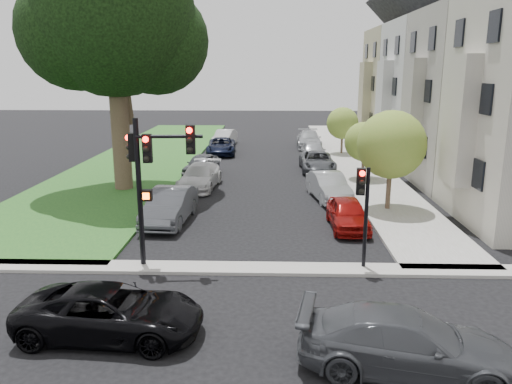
{
  "coord_description": "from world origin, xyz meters",
  "views": [
    {
      "loc": [
        0.57,
        -13.77,
        6.62
      ],
      "look_at": [
        0.0,
        5.0,
        2.0
      ],
      "focal_mm": 35.0,
      "sensor_mm": 36.0,
      "label": 1
    }
  ],
  "objects_px": {
    "small_tree_c": "(343,123)",
    "car_parked_6": "(200,176)",
    "car_parked_0": "(348,214)",
    "car_parked_9": "(225,138)",
    "car_parked_8": "(221,146)",
    "small_tree_b": "(364,142)",
    "eucalyptus": "(112,14)",
    "small_tree_a": "(391,145)",
    "traffic_signal_main": "(150,166)",
    "car_cross_near": "(111,312)",
    "car_parked_1": "(329,186)",
    "traffic_signal_secondary": "(363,199)",
    "car_parked_5": "(170,206)",
    "car_parked_7": "(201,164)",
    "car_parked_3": "(313,152)",
    "car_parked_4": "(309,139)",
    "car_cross_far": "(407,342)",
    "car_parked_2": "(317,162)"
  },
  "relations": [
    {
      "from": "car_parked_1",
      "to": "car_parked_5",
      "type": "relative_size",
      "value": 0.93
    },
    {
      "from": "small_tree_a",
      "to": "car_parked_0",
      "type": "xyz_separation_m",
      "value": [
        -2.34,
        -2.84,
        -2.55
      ]
    },
    {
      "from": "small_tree_b",
      "to": "small_tree_c",
      "type": "xyz_separation_m",
      "value": [
        0.0,
        9.44,
        0.13
      ]
    },
    {
      "from": "car_parked_0",
      "to": "car_parked_7",
      "type": "distance_m",
      "value": 13.53
    },
    {
      "from": "small_tree_c",
      "to": "car_parked_4",
      "type": "relative_size",
      "value": 0.75
    },
    {
      "from": "car_parked_1",
      "to": "car_parked_8",
      "type": "distance_m",
      "value": 15.79
    },
    {
      "from": "small_tree_b",
      "to": "car_parked_0",
      "type": "xyz_separation_m",
      "value": [
        -2.34,
        -9.69,
        -1.73
      ]
    },
    {
      "from": "car_cross_near",
      "to": "car_parked_5",
      "type": "relative_size",
      "value": 1.01
    },
    {
      "from": "car_parked_1",
      "to": "car_parked_8",
      "type": "height_order",
      "value": "car_parked_1"
    },
    {
      "from": "traffic_signal_main",
      "to": "car_cross_near",
      "type": "relative_size",
      "value": 1.09
    },
    {
      "from": "car_parked_0",
      "to": "car_parked_4",
      "type": "xyz_separation_m",
      "value": [
        -0.0,
        22.78,
        0.07
      ]
    },
    {
      "from": "eucalyptus",
      "to": "car_parked_1",
      "type": "bearing_deg",
      "value": -8.89
    },
    {
      "from": "car_parked_0",
      "to": "car_parked_8",
      "type": "distance_m",
      "value": 20.36
    },
    {
      "from": "small_tree_a",
      "to": "car_parked_9",
      "type": "relative_size",
      "value": 1.15
    },
    {
      "from": "car_parked_0",
      "to": "small_tree_c",
      "type": "bearing_deg",
      "value": 81.82
    },
    {
      "from": "small_tree_b",
      "to": "car_parked_2",
      "type": "relative_size",
      "value": 0.76
    },
    {
      "from": "car_cross_near",
      "to": "car_parked_1",
      "type": "distance_m",
      "value": 15.63
    },
    {
      "from": "car_parked_4",
      "to": "car_cross_near",
      "type": "bearing_deg",
      "value": -101.87
    },
    {
      "from": "car_parked_7",
      "to": "car_cross_far",
      "type": "bearing_deg",
      "value": -59.29
    },
    {
      "from": "car_cross_near",
      "to": "small_tree_a",
      "type": "bearing_deg",
      "value": -35.44
    },
    {
      "from": "car_parked_1",
      "to": "car_parked_6",
      "type": "height_order",
      "value": "car_parked_1"
    },
    {
      "from": "small_tree_a",
      "to": "car_parked_0",
      "type": "distance_m",
      "value": 4.47
    },
    {
      "from": "small_tree_c",
      "to": "car_parked_8",
      "type": "relative_size",
      "value": 0.79
    },
    {
      "from": "traffic_signal_secondary",
      "to": "car_parked_1",
      "type": "bearing_deg",
      "value": 90.22
    },
    {
      "from": "car_parked_5",
      "to": "small_tree_c",
      "type": "bearing_deg",
      "value": 65.0
    },
    {
      "from": "car_parked_5",
      "to": "car_parked_9",
      "type": "relative_size",
      "value": 1.11
    },
    {
      "from": "small_tree_c",
      "to": "car_parked_6",
      "type": "bearing_deg",
      "value": -129.11
    },
    {
      "from": "car_cross_near",
      "to": "car_parked_0",
      "type": "distance_m",
      "value": 11.67
    },
    {
      "from": "car_parked_3",
      "to": "car_parked_4",
      "type": "relative_size",
      "value": 0.87
    },
    {
      "from": "small_tree_a",
      "to": "car_parked_7",
      "type": "relative_size",
      "value": 1.24
    },
    {
      "from": "car_cross_far",
      "to": "car_parked_8",
      "type": "height_order",
      "value": "car_cross_far"
    },
    {
      "from": "traffic_signal_secondary",
      "to": "car_parked_0",
      "type": "xyz_separation_m",
      "value": [
        0.24,
        4.54,
        -1.81
      ]
    },
    {
      "from": "car_parked_4",
      "to": "car_parked_8",
      "type": "bearing_deg",
      "value": -151.58
    },
    {
      "from": "car_parked_5",
      "to": "traffic_signal_main",
      "type": "bearing_deg",
      "value": -80.99
    },
    {
      "from": "eucalyptus",
      "to": "car_cross_far",
      "type": "bearing_deg",
      "value": -56.23
    },
    {
      "from": "car_cross_near",
      "to": "car_parked_6",
      "type": "relative_size",
      "value": 0.98
    },
    {
      "from": "traffic_signal_main",
      "to": "car_parked_4",
      "type": "bearing_deg",
      "value": 75.1
    },
    {
      "from": "car_parked_0",
      "to": "car_parked_9",
      "type": "xyz_separation_m",
      "value": [
        -7.47,
        24.0,
        0.03
      ]
    },
    {
      "from": "car_parked_0",
      "to": "car_parked_8",
      "type": "bearing_deg",
      "value": 109.75
    },
    {
      "from": "small_tree_a",
      "to": "car_cross_far",
      "type": "xyz_separation_m",
      "value": [
        -2.57,
        -13.25,
        -2.5
      ]
    },
    {
      "from": "car_parked_7",
      "to": "car_parked_3",
      "type": "bearing_deg",
      "value": 44.49
    },
    {
      "from": "car_cross_far",
      "to": "car_parked_3",
      "type": "relative_size",
      "value": 1.12
    },
    {
      "from": "car_parked_2",
      "to": "car_parked_8",
      "type": "height_order",
      "value": "car_parked_8"
    },
    {
      "from": "small_tree_a",
      "to": "car_parked_5",
      "type": "distance_m",
      "value": 10.61
    },
    {
      "from": "car_parked_4",
      "to": "car_parked_5",
      "type": "distance_m",
      "value": 23.49
    },
    {
      "from": "traffic_signal_secondary",
      "to": "car_cross_near",
      "type": "height_order",
      "value": "traffic_signal_secondary"
    },
    {
      "from": "eucalyptus",
      "to": "small_tree_c",
      "type": "xyz_separation_m",
      "value": [
        13.97,
        12.5,
        -6.92
      ]
    },
    {
      "from": "traffic_signal_main",
      "to": "small_tree_a",
      "type": "bearing_deg",
      "value": 37.38
    },
    {
      "from": "car_parked_0",
      "to": "car_parked_8",
      "type": "relative_size",
      "value": 0.81
    },
    {
      "from": "car_parked_6",
      "to": "car_parked_1",
      "type": "bearing_deg",
      "value": -13.9
    }
  ]
}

